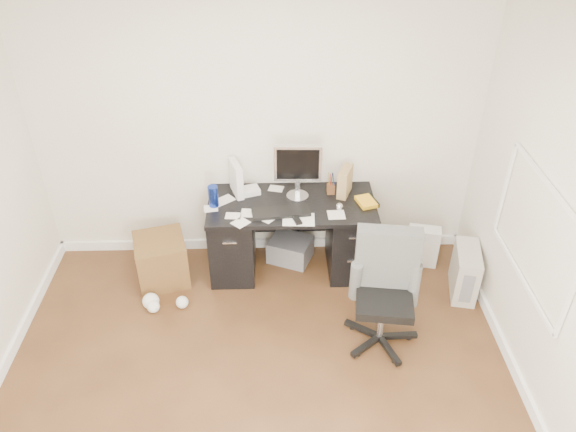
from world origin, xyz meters
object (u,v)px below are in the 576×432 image
office_chair (385,295)px  pc_tower (465,272)px  keyboard (281,212)px  wicker_basket (162,260)px  desk (292,234)px  lcd_monitor (298,172)px

office_chair → pc_tower: 1.07m
keyboard → wicker_basket: 1.24m
keyboard → office_chair: size_ratio=0.50×
desk → pc_tower: bearing=-13.8°
pc_tower → wicker_basket: 2.77m
office_chair → pc_tower: office_chair is taller
desk → wicker_basket: desk is taller
desk → pc_tower: 1.60m
desk → keyboard: 0.41m
desk → wicker_basket: size_ratio=3.36×
desk → lcd_monitor: (0.06, 0.10, 0.62)m
lcd_monitor → desk: bearing=-118.4°
pc_tower → office_chair: bearing=-134.3°
keyboard → office_chair: 1.15m
office_chair → pc_tower: (0.85, 0.58, -0.28)m
pc_tower → lcd_monitor: bearing=173.9°
wicker_basket → office_chair: bearing=-23.7°
lcd_monitor → pc_tower: (1.49, -0.47, -0.79)m
lcd_monitor → pc_tower: lcd_monitor is taller
keyboard → pc_tower: keyboard is taller
pc_tower → desk: bearing=177.8°
keyboard → office_chair: (0.80, -0.79, -0.26)m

